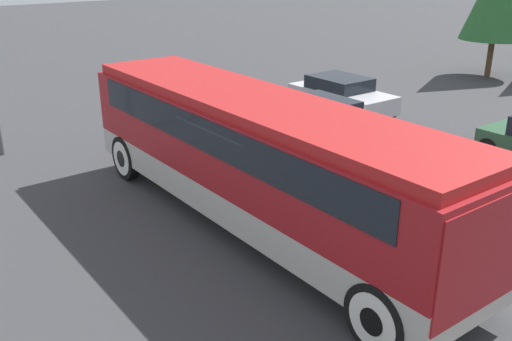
# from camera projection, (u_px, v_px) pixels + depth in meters

# --- Properties ---
(ground_plane) EXTENTS (120.00, 120.00, 0.00)m
(ground_plane) POSITION_uv_depth(u_px,v_px,m) (256.00, 225.00, 12.94)
(ground_plane) COLOR #38383A
(tour_bus) EXTENTS (11.11, 2.52, 2.97)m
(tour_bus) POSITION_uv_depth(u_px,v_px,m) (259.00, 151.00, 12.21)
(tour_bus) COLOR #B7B2A8
(tour_bus) RESTS_ON ground_plane
(parked_car_mid) EXTENTS (4.18, 1.92, 1.37)m
(parked_car_mid) POSITION_uv_depth(u_px,v_px,m) (341.00, 95.00, 21.61)
(parked_car_mid) COLOR #BCBCC1
(parked_car_mid) RESTS_ON ground_plane
(parked_car_far) EXTENTS (4.12, 1.83, 1.36)m
(parked_car_far) POSITION_uv_depth(u_px,v_px,m) (324.00, 120.00, 18.49)
(parked_car_far) COLOR silver
(parked_car_far) RESTS_ON ground_plane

